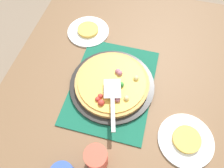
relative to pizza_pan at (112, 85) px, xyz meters
The scene contains 11 objects.
ground_plane 0.76m from the pizza_pan, ahead, with size 8.00×8.00×0.00m, color #84705B.
dining_table 0.12m from the pizza_pan, ahead, with size 1.40×1.00×0.75m.
placemat 0.01m from the pizza_pan, ahead, with size 0.48×0.36×0.01m, color #145B42.
pizza_pan is the anchor object (origin of this frame).
pizza 0.02m from the pizza_pan, 144.01° to the right, with size 0.33×0.33×0.05m.
plate_near_left 0.36m from the pizza_pan, 35.43° to the left, with size 0.22×0.22×0.01m, color white.
plate_far_right 0.38m from the pizza_pan, 115.78° to the right, with size 0.22×0.22×0.01m, color white.
served_slice_left 0.36m from the pizza_pan, 35.43° to the left, with size 0.11×0.11×0.02m, color #EAB747.
served_slice_right 0.38m from the pizza_pan, 115.78° to the right, with size 0.11×0.11×0.02m, color #EAB747.
cup_far 0.33m from the pizza_pan, behind, with size 0.08×0.08×0.12m, color #E04C38.
pizza_server 0.11m from the pizza_pan, 164.11° to the right, with size 0.23×0.10×0.01m.
Camera 1 is at (-0.45, -0.12, 1.58)m, focal length 33.47 mm.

